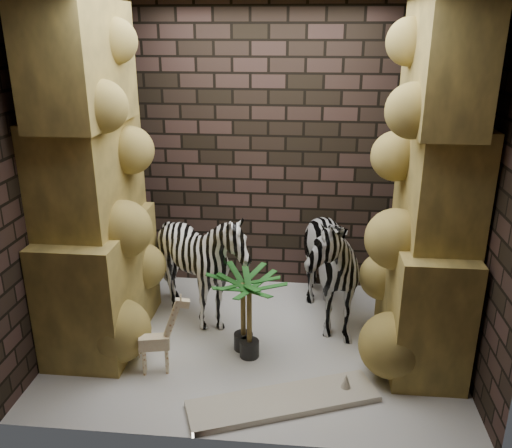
# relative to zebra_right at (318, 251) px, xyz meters

# --- Properties ---
(floor) EXTENTS (3.50, 3.50, 0.00)m
(floor) POSITION_rel_zebra_right_xyz_m (-0.54, -0.47, -0.73)
(floor) COLOR silver
(floor) RESTS_ON ground
(wall_back) EXTENTS (3.50, 0.00, 3.50)m
(wall_back) POSITION_rel_zebra_right_xyz_m (-0.54, 0.78, 0.77)
(wall_back) COLOR black
(wall_back) RESTS_ON ground
(wall_front) EXTENTS (3.50, 0.00, 3.50)m
(wall_front) POSITION_rel_zebra_right_xyz_m (-0.54, -1.72, 0.77)
(wall_front) COLOR black
(wall_front) RESTS_ON ground
(wall_left) EXTENTS (0.00, 3.00, 3.00)m
(wall_left) POSITION_rel_zebra_right_xyz_m (-2.29, -0.47, 0.77)
(wall_left) COLOR black
(wall_left) RESTS_ON ground
(wall_right) EXTENTS (0.00, 3.00, 3.00)m
(wall_right) POSITION_rel_zebra_right_xyz_m (1.21, -0.47, 0.77)
(wall_right) COLOR black
(wall_right) RESTS_ON ground
(rock_pillar_left) EXTENTS (0.68, 1.30, 3.00)m
(rock_pillar_left) POSITION_rel_zebra_right_xyz_m (-1.94, -0.47, 0.77)
(rock_pillar_left) COLOR #D5B451
(rock_pillar_left) RESTS_ON floor
(rock_pillar_right) EXTENTS (0.58, 1.25, 3.00)m
(rock_pillar_right) POSITION_rel_zebra_right_xyz_m (0.88, -0.47, 0.77)
(rock_pillar_right) COLOR #D5B451
(rock_pillar_right) RESTS_ON floor
(zebra_right) EXTENTS (0.99, 1.37, 1.45)m
(zebra_right) POSITION_rel_zebra_right_xyz_m (0.00, 0.00, 0.00)
(zebra_right) COLOR white
(zebra_right) RESTS_ON floor
(zebra_left) EXTENTS (1.06, 1.28, 1.11)m
(zebra_left) POSITION_rel_zebra_right_xyz_m (-1.08, -0.17, -0.17)
(zebra_left) COLOR white
(zebra_left) RESTS_ON floor
(giraffe_toy) EXTENTS (0.39, 0.20, 0.72)m
(giraffe_toy) POSITION_rel_zebra_right_xyz_m (-1.32, -0.99, -0.37)
(giraffe_toy) COLOR beige
(giraffe_toy) RESTS_ON floor
(palm_front) EXTENTS (0.36, 0.36, 0.75)m
(palm_front) POSITION_rel_zebra_right_xyz_m (-0.64, -0.58, -0.35)
(palm_front) COLOR #1D6124
(palm_front) RESTS_ON floor
(palm_back) EXTENTS (0.36, 0.36, 0.75)m
(palm_back) POSITION_rel_zebra_right_xyz_m (-0.58, -0.69, -0.35)
(palm_back) COLOR #1D6124
(palm_back) RESTS_ON floor
(surfboard) EXTENTS (1.49, 0.86, 0.05)m
(surfboard) POSITION_rel_zebra_right_xyz_m (-0.25, -1.30, -0.70)
(surfboard) COLOR beige
(surfboard) RESTS_ON floor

